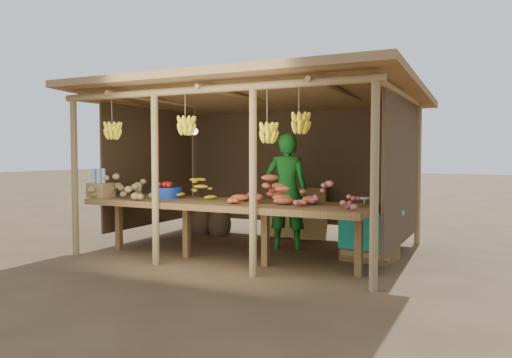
% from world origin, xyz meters
% --- Properties ---
extents(ground, '(60.00, 60.00, 0.00)m').
position_xyz_m(ground, '(0.00, 0.00, 0.00)').
color(ground, brown).
rests_on(ground, ground).
extents(stall_structure, '(4.70, 3.50, 2.43)m').
position_xyz_m(stall_structure, '(-0.02, -0.06, 1.92)').
color(stall_structure, '#93784C').
rests_on(stall_structure, ground).
extents(counter, '(3.90, 1.05, 0.80)m').
position_xyz_m(counter, '(0.00, -0.95, 0.74)').
color(counter, brown).
rests_on(counter, ground).
extents(potato_heap, '(1.10, 0.73, 0.37)m').
position_xyz_m(potato_heap, '(-1.51, -1.14, 0.98)').
color(potato_heap, olive).
rests_on(potato_heap, counter).
extents(sweet_potato_heap, '(1.25, 1.00, 0.36)m').
position_xyz_m(sweet_potato_heap, '(0.72, -0.91, 0.98)').
color(sweet_potato_heap, '#C15731').
rests_on(sweet_potato_heap, counter).
extents(onion_heap, '(0.84, 0.61, 0.35)m').
position_xyz_m(onion_heap, '(1.48, -1.08, 0.98)').
color(onion_heap, '#A85153').
rests_on(onion_heap, counter).
extents(banana_pile, '(0.53, 0.32, 0.34)m').
position_xyz_m(banana_pile, '(-0.56, -0.70, 0.97)').
color(banana_pile, yellow).
rests_on(banana_pile, counter).
extents(tomato_basin, '(0.44, 0.44, 0.23)m').
position_xyz_m(tomato_basin, '(-0.99, -0.87, 0.89)').
color(tomato_basin, navy).
rests_on(tomato_basin, counter).
extents(bottle_box, '(0.34, 0.27, 0.41)m').
position_xyz_m(bottle_box, '(-1.90, -1.20, 0.96)').
color(bottle_box, '#9A7745').
rests_on(bottle_box, counter).
extents(vendor, '(0.72, 0.58, 1.73)m').
position_xyz_m(vendor, '(0.41, 0.21, 0.87)').
color(vendor, '#197020').
rests_on(vendor, ground).
extents(tarp_crate, '(0.80, 0.72, 0.86)m').
position_xyz_m(tarp_crate, '(1.71, -0.02, 0.35)').
color(tarp_crate, brown).
rests_on(tarp_crate, ground).
extents(carton_stack, '(1.19, 0.52, 0.85)m').
position_xyz_m(carton_stack, '(0.24, 1.17, 0.37)').
color(carton_stack, '#9A7745').
rests_on(carton_stack, ground).
extents(burlap_sacks, '(0.79, 0.42, 0.56)m').
position_xyz_m(burlap_sacks, '(-1.29, 0.80, 0.24)').
color(burlap_sacks, '#4E3A24').
rests_on(burlap_sacks, ground).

